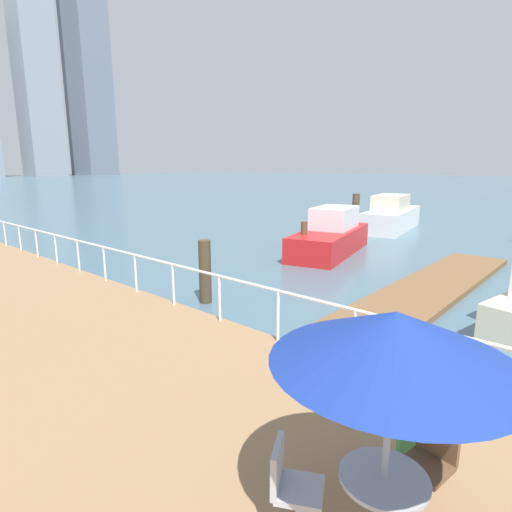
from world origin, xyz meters
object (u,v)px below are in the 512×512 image
at_px(cafe_table_round, 384,483).
at_px(cafe_chair_0, 431,456).
at_px(patio_umbrella, 395,338).
at_px(cafe_chair_1, 290,481).
at_px(moored_boat_0, 331,236).
at_px(moored_boat_2, 391,216).
at_px(pedestrian_0, 414,408).

distance_m(cafe_table_round, cafe_chair_0, 0.86).
height_order(cafe_table_round, patio_umbrella, patio_umbrella).
height_order(cafe_table_round, cafe_chair_1, cafe_chair_1).
relative_size(moored_boat_0, cafe_chair_1, 6.91).
bearing_deg(cafe_chair_0, moored_boat_2, 24.87).
xyz_separation_m(moored_boat_2, cafe_table_round, (-20.93, -9.18, 0.24)).
height_order(moored_boat_2, pedestrian_0, moored_boat_2).
distance_m(moored_boat_2, cafe_chair_1, 22.94).
xyz_separation_m(moored_boat_0, patio_umbrella, (-12.73, -8.34, 1.70)).
relative_size(cafe_table_round, cafe_chair_1, 0.89).
bearing_deg(cafe_chair_1, pedestrian_0, -19.66).
bearing_deg(cafe_table_round, cafe_chair_0, -9.19).
xyz_separation_m(moored_boat_0, cafe_chair_0, (-11.89, -8.48, 0.16)).
height_order(cafe_chair_0, cafe_chair_1, same).
distance_m(patio_umbrella, pedestrian_0, 1.73).
bearing_deg(pedestrian_0, cafe_chair_1, 160.34).
bearing_deg(moored_boat_0, cafe_chair_0, -144.51).
bearing_deg(cafe_table_round, pedestrian_0, 9.08).
xyz_separation_m(patio_umbrella, cafe_chair_0, (0.84, -0.14, -1.54)).
height_order(moored_boat_0, cafe_table_round, moored_boat_0).
distance_m(cafe_table_round, patio_umbrella, 1.40).
height_order(moored_boat_0, patio_umbrella, patio_umbrella).
height_order(moored_boat_2, cafe_chair_1, moored_boat_2).
relative_size(patio_umbrella, cafe_chair_0, 2.55).
bearing_deg(cafe_table_round, cafe_chair_1, 118.63).
bearing_deg(pedestrian_0, cafe_table_round, -170.92).
relative_size(moored_boat_0, moored_boat_2, 0.92).
relative_size(moored_boat_2, cafe_chair_0, 7.54).
xyz_separation_m(cafe_table_round, cafe_chair_0, (0.84, -0.14, -0.14)).
height_order(cafe_chair_0, pedestrian_0, pedestrian_0).
bearing_deg(patio_umbrella, cafe_table_round, -90.00).
bearing_deg(moored_boat_2, pedestrian_0, -155.54).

